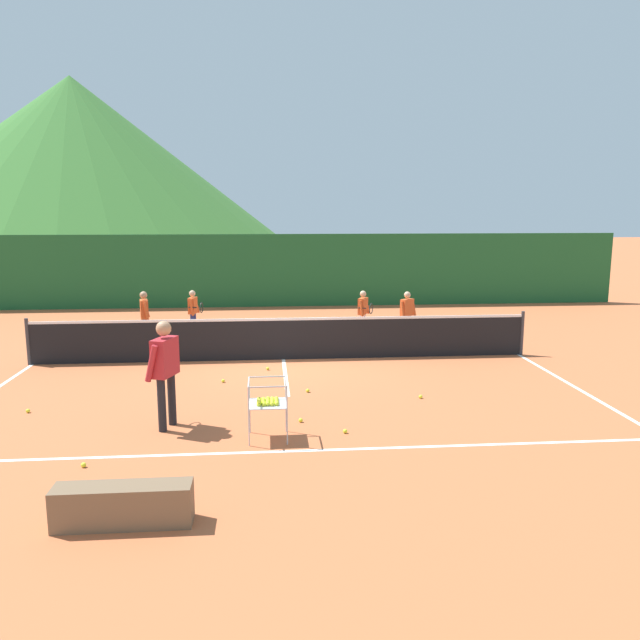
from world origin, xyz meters
name	(u,v)px	position (x,y,z in m)	size (l,w,h in m)	color
ground_plane	(283,359)	(0.00, 0.00, 0.00)	(120.00, 120.00, 0.00)	#BC6038
line_baseline_near	(295,451)	(0.00, -5.57, 0.00)	(11.22, 0.08, 0.01)	white
line_baseline_far	(279,324)	(0.00, 4.60, 0.00)	(11.22, 0.08, 0.01)	white
line_sideline_west	(32,364)	(-5.61, 0.00, 0.00)	(0.08, 10.17, 0.01)	white
line_sideline_east	(518,355)	(5.61, 0.00, 0.00)	(0.08, 10.17, 0.01)	white
line_service_center	(283,359)	(0.00, 0.00, 0.00)	(0.08, 5.84, 0.01)	white
tennis_net	(283,338)	(0.00, 0.00, 0.50)	(11.41, 0.08, 1.05)	#333338
instructor	(165,364)	(-1.97, -4.41, 1.04)	(0.49, 0.85, 1.73)	black
student_0	(145,313)	(-3.47, 1.94, 0.82)	(0.30, 0.57, 1.37)	black
student_1	(193,309)	(-2.36, 2.97, 0.76)	(0.41, 0.65, 1.25)	navy
student_2	(363,309)	(2.24, 2.44, 0.76)	(0.41, 0.70, 1.26)	silver
student_3	(407,311)	(3.35, 2.05, 0.77)	(0.50, 0.42, 1.28)	black
ball_cart	(268,402)	(-0.38, -5.03, 0.58)	(0.58, 0.58, 0.90)	#B7B7BC
tennis_ball_0	(308,391)	(0.38, -2.67, 0.03)	(0.07, 0.07, 0.07)	yellow
tennis_ball_1	(268,369)	(-0.37, -0.94, 0.03)	(0.07, 0.07, 0.07)	yellow
tennis_ball_2	(223,381)	(-1.26, -1.84, 0.03)	(0.07, 0.07, 0.07)	yellow
tennis_ball_3	(421,397)	(2.42, -3.23, 0.03)	(0.07, 0.07, 0.07)	yellow
tennis_ball_4	(301,420)	(0.16, -4.34, 0.03)	(0.07, 0.07, 0.07)	yellow
tennis_ball_5	(84,465)	(-2.86, -5.89, 0.03)	(0.07, 0.07, 0.07)	yellow
tennis_ball_6	(28,411)	(-4.46, -3.46, 0.03)	(0.07, 0.07, 0.07)	yellow
tennis_ball_7	(345,431)	(0.82, -4.91, 0.03)	(0.07, 0.07, 0.07)	yellow
windscreen_fence	(277,271)	(0.00, 8.02, 1.28)	(24.68, 0.08, 2.57)	#1E5B2D
courtside_bench	(123,505)	(-1.97, -7.53, 0.23)	(1.50, 0.36, 0.46)	brown
hill_0	(55,182)	(-21.45, 52.49, 6.08)	(37.67, 37.67, 12.17)	#2D6628
hill_1	(75,160)	(-19.90, 54.18, 8.37)	(43.21, 43.21, 16.74)	#38702D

